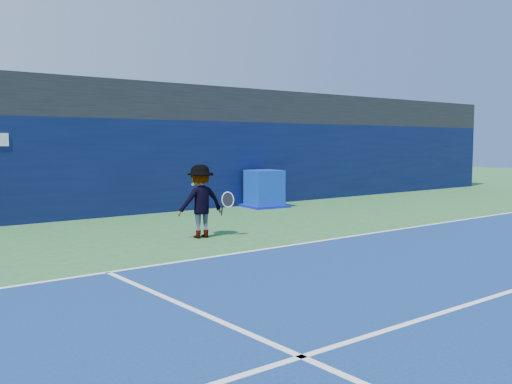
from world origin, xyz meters
TOP-DOWN VIEW (x-y plane):
  - ground at (0.00, 0.00)m, footprint 80.00×80.00m
  - baseline at (0.00, 3.00)m, footprint 24.00×0.10m
  - stadium_band at (0.00, 11.50)m, footprint 36.00×3.00m
  - back_wall_assembly at (-0.00, 10.50)m, footprint 36.00×1.03m
  - equipment_cart at (3.55, 9.25)m, footprint 1.53×1.53m
  - tennis_player at (-1.71, 5.14)m, footprint 1.35×0.78m
  - tennis_ball at (-1.82, 5.30)m, footprint 0.08×0.08m

SIDE VIEW (x-z plane):
  - ground at x=0.00m, z-range 0.00..0.00m
  - baseline at x=0.00m, z-range 0.01..0.01m
  - equipment_cart at x=3.55m, z-range -0.06..1.24m
  - tennis_player at x=-1.71m, z-range 0.00..1.75m
  - tennis_ball at x=-1.82m, z-range 1.24..1.32m
  - back_wall_assembly at x=0.00m, z-range 0.00..3.00m
  - stadium_band at x=0.00m, z-range 3.00..4.20m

